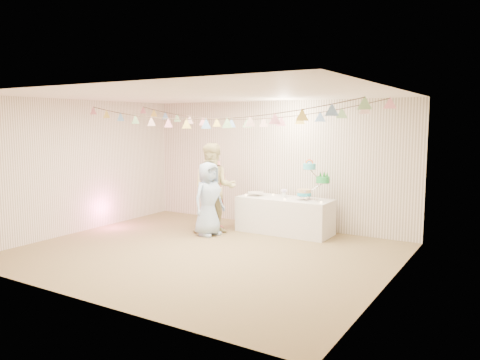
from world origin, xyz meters
The scene contains 23 objects.
floor centered at (0.00, 0.00, 0.00)m, with size 6.00×6.00×0.00m, color brown.
ceiling centered at (0.00, 0.00, 2.60)m, with size 6.00×6.00×0.00m, color silver.
back_wall centered at (0.00, 2.50, 1.30)m, with size 6.00×6.00×0.00m, color silver.
front_wall centered at (0.00, -2.50, 1.30)m, with size 6.00×6.00×0.00m, color silver.
left_wall centered at (-3.00, 0.00, 1.30)m, with size 5.00×5.00×0.00m, color silver.
right_wall centered at (3.00, 0.00, 1.30)m, with size 5.00×5.00×0.00m, color silver.
table centered at (0.52, 1.97, 0.35)m, with size 1.85×0.74×0.69m, color silver.
cake_stand centered at (1.07, 2.02, 1.11)m, with size 0.64×0.38×0.72m, color silver, non-canonical shape.
cake_bottom centered at (0.92, 1.96, 0.84)m, with size 0.31×0.31×0.15m, color #2AABC8, non-canonical shape.
cake_middle centered at (1.25, 2.11, 1.11)m, with size 0.27×0.27×0.22m, color green, non-canonical shape.
cake_top_tier centered at (1.01, 1.99, 1.38)m, with size 0.25×0.25×0.19m, color #48D0E4, non-canonical shape.
platter centered at (-0.12, 1.92, 0.76)m, with size 0.33×0.33×0.02m, color white.
posy centered at (0.47, 2.02, 0.84)m, with size 0.15×0.15×0.17m, color white, non-canonical shape.
person_adult_a centered at (-0.85, 1.52, 0.87)m, with size 0.63×0.41×1.73m, color #D4726F.
person_adult_b centered at (-0.66, 1.24, 0.88)m, with size 0.86×0.67×1.76m, color tan.
person_child centered at (-0.64, 1.02, 0.71)m, with size 0.69×0.45×1.42m, color #93B0D0.
bunting_back centered at (0.00, 1.10, 2.35)m, with size 5.60×1.10×0.40m, color pink, non-canonical shape.
bunting_front centered at (0.00, -0.20, 2.32)m, with size 5.60×0.90×0.36m, color #72A5E5, non-canonical shape.
tealight_0 centered at (-0.28, 1.82, 0.71)m, with size 0.04×0.04×0.03m, color #FFD88C.
tealight_1 centered at (0.17, 2.15, 0.71)m, with size 0.04×0.04×0.03m, color #FFD88C.
tealight_2 centered at (0.62, 1.75, 0.71)m, with size 0.04×0.04×0.03m, color #FFD88C.
tealight_3 centered at (0.87, 2.19, 0.71)m, with size 0.04×0.04×0.03m, color #FFD88C.
tealight_4 centered at (1.34, 1.79, 0.71)m, with size 0.04×0.04×0.03m, color #FFD88C.
Camera 1 is at (4.47, -6.18, 2.17)m, focal length 35.00 mm.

